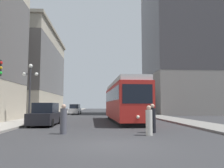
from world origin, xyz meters
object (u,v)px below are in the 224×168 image
parked_car_left_near (46,115)px  pedestrian_crossing_far (63,120)px  pedestrian_crossing_near (149,121)px  streetcar (124,101)px  pedestrian_on_sidewalk (152,119)px  transit_bus (127,104)px  parked_car_left_mid (75,109)px  lamp_post_left_near (30,83)px

parked_car_left_near → pedestrian_crossing_far: size_ratio=2.84×
parked_car_left_near → pedestrian_crossing_near: parked_car_left_near is taller
streetcar → pedestrian_crossing_far: 10.47m
streetcar → pedestrian_crossing_near: streetcar is taller
parked_car_left_near → pedestrian_crossing_far: bearing=-67.0°
parked_car_left_near → pedestrian_on_sidewalk: parked_car_left_near is taller
transit_bus → parked_car_left_near: bearing=-114.5°
parked_car_left_mid → pedestrian_crossing_near: parked_car_left_mid is taller
streetcar → transit_bus: 18.60m
pedestrian_on_sidewalk → lamp_post_left_near: (-9.40, 7.22, 2.81)m
streetcar → pedestrian_crossing_far: (-4.55, -9.34, -1.31)m
parked_car_left_near → parked_car_left_mid: (0.00, 23.31, 0.00)m
parked_car_left_mid → pedestrian_crossing_far: 29.01m
parked_car_left_near → parked_car_left_mid: size_ratio=0.95×
pedestrian_crossing_far → lamp_post_left_near: (-4.19, 7.49, 2.81)m
parked_car_left_near → lamp_post_left_near: 3.84m
transit_bus → parked_car_left_near: transit_bus is taller
pedestrian_crossing_near → pedestrian_on_sidewalk: bearing=-80.0°
parked_car_left_mid → pedestrian_on_sidewalk: size_ratio=2.96×
transit_bus → lamp_post_left_near: (-11.58, -20.23, 1.66)m
streetcar → pedestrian_crossing_far: streetcar is taller
parked_car_left_near → lamp_post_left_near: bearing=136.0°
pedestrian_on_sidewalk → transit_bus: bearing=-52.1°
transit_bus → parked_car_left_near: (-9.68, -22.11, -1.10)m
pedestrian_on_sidewalk → streetcar: bearing=-43.4°
streetcar → pedestrian_crossing_near: 10.31m
pedestrian_on_sidewalk → lamp_post_left_near: 12.18m
pedestrian_crossing_far → pedestrian_crossing_near: bearing=-45.6°
streetcar → parked_car_left_near: bearing=-153.4°
parked_car_left_near → streetcar: bearing=29.4°
parked_car_left_near → pedestrian_on_sidewalk: 9.20m
lamp_post_left_near → pedestrian_crossing_far: bearing=-60.8°
transit_bus → pedestrian_crossing_near: bearing=-96.2°
transit_bus → pedestrian_crossing_near: transit_bus is taller
streetcar → lamp_post_left_near: bearing=-170.1°
pedestrian_on_sidewalk → lamp_post_left_near: lamp_post_left_near is taller
pedestrian_crossing_near → pedestrian_on_sidewalk: 1.25m
parked_car_left_mid → lamp_post_left_near: lamp_post_left_near is taller
streetcar → parked_car_left_mid: streetcar is taller
pedestrian_crossing_near → pedestrian_on_sidewalk: pedestrian_on_sidewalk is taller
transit_bus → parked_car_left_mid: (-9.68, 1.20, -1.10)m
transit_bus → pedestrian_crossing_far: 28.71m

